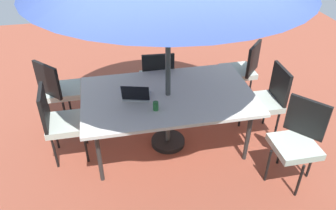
# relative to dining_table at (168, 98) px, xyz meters

# --- Properties ---
(ground_plane) EXTENTS (10.00, 10.00, 0.02)m
(ground_plane) POSITION_rel_dining_table_xyz_m (0.00, 0.00, -0.73)
(ground_plane) COLOR #9E4C38
(dining_table) EXTENTS (2.05, 1.25, 0.76)m
(dining_table) POSITION_rel_dining_table_xyz_m (0.00, 0.00, 0.00)
(dining_table) COLOR white
(dining_table) RESTS_ON ground_plane
(chair_south) EXTENTS (0.46, 0.47, 0.98)m
(chair_south) POSITION_rel_dining_table_xyz_m (-0.01, -0.81, -0.17)
(chair_south) COLOR silver
(chair_south) RESTS_ON ground_plane
(chair_southwest) EXTENTS (0.59, 0.59, 0.98)m
(chair_southwest) POSITION_rel_dining_table_xyz_m (-1.30, -0.81, -0.17)
(chair_southwest) COLOR silver
(chair_southwest) RESTS_ON ground_plane
(chair_east) EXTENTS (0.47, 0.46, 0.98)m
(chair_east) POSITION_rel_dining_table_xyz_m (1.29, -0.03, -0.17)
(chair_east) COLOR silver
(chair_east) RESTS_ON ground_plane
(chair_northwest) EXTENTS (0.59, 0.58, 0.98)m
(chair_northwest) POSITION_rel_dining_table_xyz_m (-1.27, 0.85, -0.17)
(chair_northwest) COLOR silver
(chair_northwest) RESTS_ON ground_plane
(chair_southeast) EXTENTS (0.59, 0.59, 0.98)m
(chair_southeast) POSITION_rel_dining_table_xyz_m (1.35, -0.77, -0.17)
(chair_southeast) COLOR silver
(chair_southeast) RESTS_ON ground_plane
(chair_west) EXTENTS (0.47, 0.46, 0.98)m
(chair_west) POSITION_rel_dining_table_xyz_m (-1.30, 0.02, -0.17)
(chair_west) COLOR silver
(chair_west) RESTS_ON ground_plane
(laptop) EXTENTS (0.37, 0.32, 0.21)m
(laptop) POSITION_rel_dining_table_xyz_m (0.38, 0.01, 0.09)
(laptop) COLOR #B7B7BC
(laptop) RESTS_ON dining_table
(cup) EXTENTS (0.06, 0.06, 0.10)m
(cup) POSITION_rel_dining_table_xyz_m (0.20, 0.29, 0.10)
(cup) COLOR #286B33
(cup) RESTS_ON dining_table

